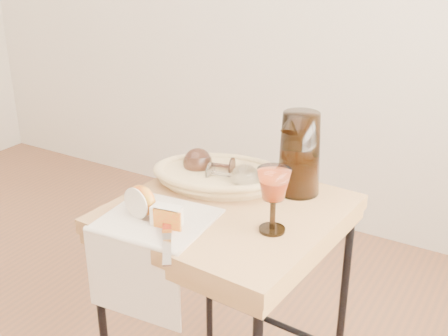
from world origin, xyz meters
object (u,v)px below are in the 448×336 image
Objects in this scene: goblet_lying_a at (212,164)px; table_knife at (167,236)px; pitcher at (300,153)px; wine_goblet at (273,200)px; tea_towel at (157,219)px; apple_half at (142,200)px; side_table at (228,316)px; bread_basket at (218,178)px; goblet_lying_b at (230,175)px.

goblet_lying_a reaches higher than table_knife.
pitcher is at bearing -177.52° from goblet_lying_a.
wine_goblet is at bearing 95.71° from table_knife.
apple_half reaches higher than tea_towel.
tea_towel reaches higher than side_table.
apple_half is (-0.04, -0.28, -0.01)m from goblet_lying_a.
wine_goblet reaches higher than table_knife.
goblet_lying_a is 0.51× the size of pitcher.
tea_towel is 0.80× the size of bread_basket.
side_table is at bearing -136.93° from pitcher.
goblet_lying_b is (0.07, 0.24, 0.05)m from tea_towel.
bread_basket is at bearing 132.14° from side_table.
bread_basket is 2.00× the size of wine_goblet.
bread_basket is at bearing 147.88° from wine_goblet.
goblet_lying_a reaches higher than bread_basket.
apple_half is (-0.07, -0.26, 0.02)m from bread_basket.
wine_goblet is 0.27m from table_knife.
wine_goblet reaches higher than bread_basket.
goblet_lying_b is 0.25m from wine_goblet.
apple_half is at bearing -134.63° from side_table.
tea_towel is at bearing -138.09° from pitcher.
side_table is 4.27× the size of wine_goblet.
bread_basket is 0.27m from apple_half.
table_knife is (0.06, -0.33, -0.01)m from bread_basket.
apple_half reaches higher than bread_basket.
tea_towel is at bearing 78.32° from goblet_lying_a.
bread_basket is at bearing 140.55° from goblet_lying_a.
pitcher is (0.16, 0.10, 0.06)m from goblet_lying_b.
goblet_lying_a is 0.09m from goblet_lying_b.
side_table is at bearing 49.10° from tea_towel.
wine_goblet reaches higher than goblet_lying_b.
tea_towel is 0.06m from apple_half.
goblet_lying_b reaches higher than side_table.
goblet_lying_a reaches higher than apple_half.
table_knife is at bearing -138.21° from wine_goblet.
bread_basket reaches higher than side_table.
side_table is at bearing -69.64° from goblet_lying_b.
goblet_lying_a is at bearing 149.64° from goblet_lying_b.
pitcher is 0.45m from apple_half.
apple_half is (-0.32, -0.10, -0.04)m from wine_goblet.
goblet_lying_b reaches higher than tea_towel.
tea_towel is 0.26m from goblet_lying_b.
side_table is 0.45m from goblet_lying_a.
table_knife is (0.09, -0.34, -0.04)m from goblet_lying_a.
side_table is 0.47m from apple_half.
goblet_lying_b is (-0.04, 0.08, 0.41)m from side_table.
tea_towel is 1.93× the size of goblet_lying_a.
goblet_lying_a is at bearing 148.44° from wine_goblet.
goblet_lying_a is (-0.03, 0.01, 0.03)m from bread_basket.
table_knife is at bearing -123.84° from pitcher.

